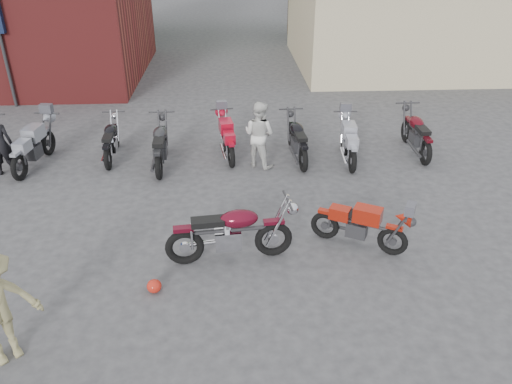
{
  "coord_description": "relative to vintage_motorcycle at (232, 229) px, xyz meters",
  "views": [
    {
      "loc": [
        0.52,
        -6.73,
        5.44
      ],
      "look_at": [
        0.98,
        1.68,
        0.9
      ],
      "focal_mm": 35.0,
      "sensor_mm": 36.0,
      "label": 1
    }
  ],
  "objects": [
    {
      "name": "ground",
      "position": [
        -0.5,
        -0.78,
        -0.65
      ],
      "size": [
        90.0,
        90.0,
        0.0
      ],
      "primitive_type": "plane",
      "color": "#373739"
    },
    {
      "name": "row_bike_2",
      "position": [
        -3.08,
        4.69,
        -0.1
      ],
      "size": [
        0.72,
        1.92,
        1.1
      ],
      "primitive_type": null,
      "rotation": [
        0.0,
        0.0,
        1.62
      ],
      "color": "black",
      "rests_on": "ground"
    },
    {
      "name": "vintage_motorcycle",
      "position": [
        0.0,
        0.0,
        0.0
      ],
      "size": [
        2.29,
        0.97,
        1.29
      ],
      "primitive_type": null,
      "rotation": [
        0.0,
        0.0,
        0.11
      ],
      "color": "#4B0917",
      "rests_on": "ground"
    },
    {
      "name": "sportbike",
      "position": [
        2.41,
        0.28,
        -0.12
      ],
      "size": [
        1.86,
        1.37,
        1.04
      ],
      "primitive_type": null,
      "rotation": [
        0.0,
        0.0,
        -0.49
      ],
      "color": "#9C1C0D",
      "rests_on": "ground"
    },
    {
      "name": "row_bike_7",
      "position": [
        4.94,
        4.62,
        -0.04
      ],
      "size": [
        0.69,
        2.09,
        1.21
      ],
      "primitive_type": null,
      "rotation": [
        0.0,
        0.0,
        1.57
      ],
      "color": "#4B0911",
      "rests_on": "ground"
    },
    {
      "name": "row_bike_1",
      "position": [
        -4.91,
        4.29,
        -0.04
      ],
      "size": [
        0.98,
        2.16,
        1.21
      ],
      "primitive_type": null,
      "rotation": [
        0.0,
        0.0,
        1.43
      ],
      "color": "gray",
      "rests_on": "ground"
    },
    {
      "name": "row_bike_6",
      "position": [
        3.04,
        4.22,
        -0.07
      ],
      "size": [
        0.78,
        2.01,
        1.14
      ],
      "primitive_type": null,
      "rotation": [
        0.0,
        0.0,
        1.5
      ],
      "color": "#9C9EAA",
      "rests_on": "ground"
    },
    {
      "name": "row_bike_3",
      "position": [
        -1.74,
        4.17,
        -0.03
      ],
      "size": [
        0.77,
        2.14,
        1.23
      ],
      "primitive_type": null,
      "rotation": [
        0.0,
        0.0,
        1.6
      ],
      "color": "#232426",
      "rests_on": "ground"
    },
    {
      "name": "row_bike_5",
      "position": [
        1.73,
        4.38,
        -0.05
      ],
      "size": [
        0.83,
        2.08,
        1.18
      ],
      "primitive_type": null,
      "rotation": [
        0.0,
        0.0,
        1.65
      ],
      "color": "black",
      "rests_on": "ground"
    },
    {
      "name": "person_dark",
      "position": [
        -5.52,
        3.86,
        0.15
      ],
      "size": [
        0.64,
        0.47,
        1.6
      ],
      "primitive_type": "imported",
      "rotation": [
        0.0,
        0.0,
        3.31
      ],
      "color": "black",
      "rests_on": "ground"
    },
    {
      "name": "row_bike_4",
      "position": [
        -0.08,
        4.67,
        -0.08
      ],
      "size": [
        0.91,
        2.01,
        1.12
      ],
      "primitive_type": null,
      "rotation": [
        0.0,
        0.0,
        1.71
      ],
      "color": "#AD0E25",
      "rests_on": "ground"
    },
    {
      "name": "person_light",
      "position": [
        0.73,
        4.02,
        0.19
      ],
      "size": [
        1.03,
        0.99,
        1.68
      ],
      "primitive_type": "imported",
      "rotation": [
        0.0,
        0.0,
        2.53
      ],
      "color": "silver",
      "rests_on": "ground"
    },
    {
      "name": "helmet",
      "position": [
        -1.32,
        -0.86,
        -0.53
      ],
      "size": [
        0.28,
        0.28,
        0.23
      ],
      "primitive_type": "ellipsoid",
      "rotation": [
        0.0,
        0.0,
        0.12
      ],
      "color": "red",
      "rests_on": "ground"
    },
    {
      "name": "stucco_building",
      "position": [
        8.0,
        14.22,
        1.1
      ],
      "size": [
        10.0,
        8.0,
        3.5
      ],
      "primitive_type": "cube",
      "color": "tan",
      "rests_on": "ground"
    }
  ]
}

